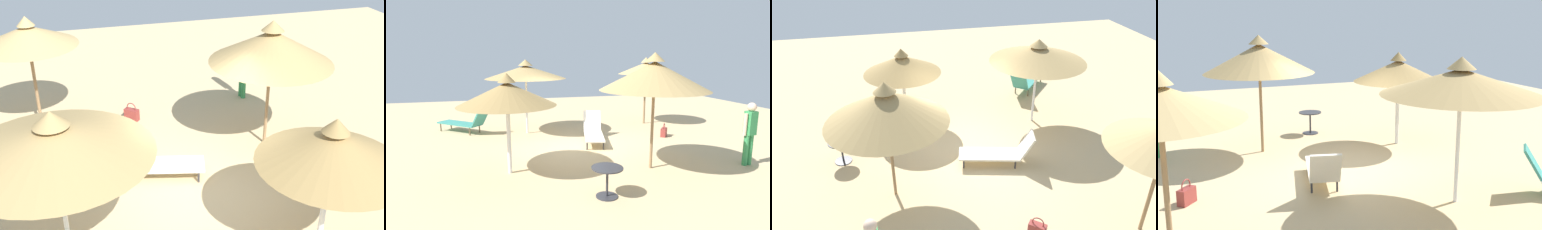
% 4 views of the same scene
% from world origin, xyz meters
% --- Properties ---
extents(ground, '(24.00, 24.00, 0.10)m').
position_xyz_m(ground, '(0.00, 0.00, -0.05)').
color(ground, tan).
extents(parasol_umbrella_near_right, '(2.30, 2.30, 2.41)m').
position_xyz_m(parasol_umbrella_near_right, '(1.41, -1.93, 1.93)').
color(parasol_umbrella_near_right, white).
rests_on(parasol_umbrella_near_right, ground).
extents(parasol_umbrella_edge, '(2.24, 2.24, 2.75)m').
position_xyz_m(parasol_umbrella_edge, '(-2.98, 3.80, 2.30)').
color(parasol_umbrella_edge, olive).
rests_on(parasol_umbrella_edge, ground).
extents(parasol_umbrella_center, '(2.86, 2.86, 2.67)m').
position_xyz_m(parasol_umbrella_center, '(-2.52, -1.11, 2.23)').
color(parasol_umbrella_center, white).
rests_on(parasol_umbrella_center, ground).
extents(parasol_umbrella_front, '(2.66, 2.66, 2.88)m').
position_xyz_m(parasol_umbrella_front, '(1.97, 1.52, 2.32)').
color(parasol_umbrella_front, olive).
rests_on(parasol_umbrella_front, ground).
extents(lounge_chair_near_left, '(2.02, 1.04, 0.90)m').
position_xyz_m(lounge_chair_near_left, '(-0.80, 0.88, 0.36)').
color(lounge_chair_near_left, silver).
rests_on(lounge_chair_near_left, ground).
extents(lounge_chair_far_right, '(1.83, 1.96, 0.90)m').
position_xyz_m(lounge_chair_far_right, '(-3.18, -3.33, 0.39)').
color(lounge_chair_far_right, teal).
rests_on(lounge_chair_far_right, ground).
extents(person_standing_far_left, '(0.24, 0.43, 1.64)m').
position_xyz_m(person_standing_far_left, '(2.41, 4.04, 0.92)').
color(person_standing_far_left, '#338C4C').
rests_on(person_standing_far_left, ground).
extents(handbag, '(0.39, 0.36, 0.48)m').
position_xyz_m(handbag, '(-0.79, 3.48, 0.17)').
color(handbag, maroon).
rests_on(handbag, ground).
extents(side_table_round, '(0.64, 0.64, 0.62)m').
position_xyz_m(side_table_round, '(3.25, -0.12, 0.43)').
color(side_table_round, '#2D2D33').
rests_on(side_table_round, ground).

